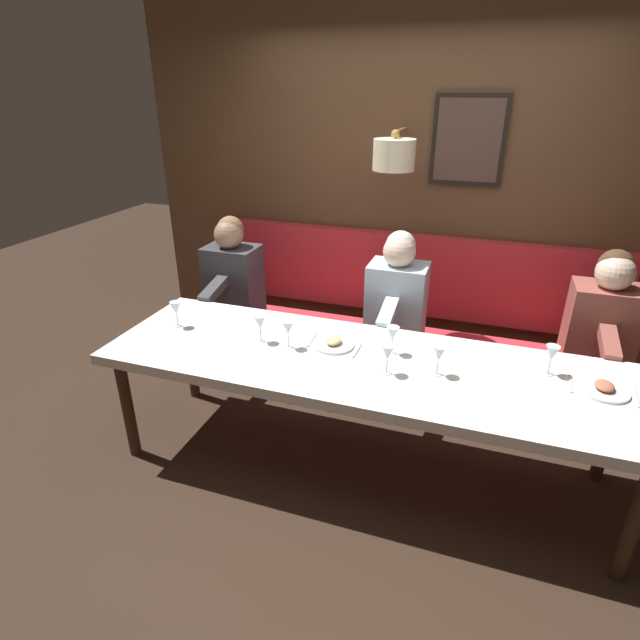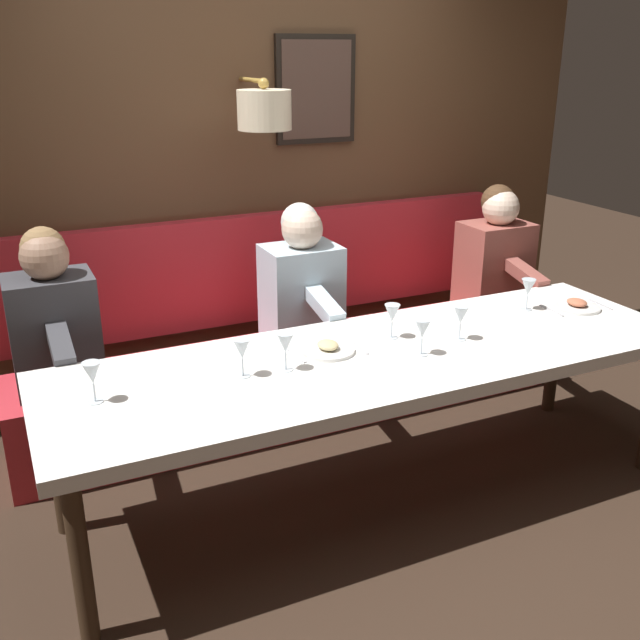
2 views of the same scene
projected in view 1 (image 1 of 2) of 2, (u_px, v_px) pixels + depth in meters
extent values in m
plane|color=#332319|center=(358.00, 465.00, 3.09)|extent=(12.00, 12.00, 0.00)
cube|color=white|center=(362.00, 364.00, 2.79)|extent=(0.90, 2.92, 0.06)
cylinder|color=#352416|center=(634.00, 523.00, 2.25)|extent=(0.07, 0.07, 0.68)
cylinder|color=#352416|center=(128.00, 408.00, 3.05)|extent=(0.07, 0.07, 0.68)
cylinder|color=#352416|center=(608.00, 431.00, 2.85)|extent=(0.07, 0.07, 0.68)
cylinder|color=#352416|center=(191.00, 355.00, 3.65)|extent=(0.07, 0.07, 0.68)
cube|color=red|center=(390.00, 364.00, 3.76)|extent=(0.52, 3.12, 0.45)
cube|color=brown|center=(416.00, 184.00, 3.75)|extent=(0.10, 4.32, 2.90)
cube|color=red|center=(407.00, 274.00, 3.96)|extent=(0.10, 3.12, 0.64)
cube|color=black|center=(468.00, 140.00, 3.45)|extent=(0.04, 0.49, 0.60)
cube|color=#4C382D|center=(468.00, 141.00, 3.44)|extent=(0.01, 0.43, 0.54)
cylinder|color=#A37F38|center=(401.00, 130.00, 3.42)|extent=(0.35, 0.02, 0.02)
cylinder|color=beige|center=(394.00, 155.00, 3.33)|extent=(0.28, 0.28, 0.20)
sphere|color=#A37F38|center=(395.00, 134.00, 3.28)|extent=(0.06, 0.06, 0.06)
cube|color=#934C42|center=(600.00, 329.00, 3.16)|extent=(0.30, 0.40, 0.56)
sphere|color=beige|center=(615.00, 273.00, 2.98)|extent=(0.22, 0.22, 0.22)
sphere|color=#4C331E|center=(616.00, 266.00, 3.00)|extent=(0.20, 0.20, 0.20)
cube|color=#934C42|center=(609.00, 343.00, 2.89)|extent=(0.33, 0.09, 0.14)
cube|color=silver|center=(396.00, 302.00, 3.54)|extent=(0.30, 0.40, 0.56)
sphere|color=beige|center=(399.00, 251.00, 3.37)|extent=(0.22, 0.22, 0.22)
sphere|color=silver|center=(401.00, 246.00, 3.38)|extent=(0.20, 0.20, 0.20)
cube|color=silver|center=(388.00, 313.00, 3.28)|extent=(0.33, 0.09, 0.14)
cube|color=#3D3D42|center=(234.00, 281.00, 3.92)|extent=(0.30, 0.40, 0.56)
sphere|color=#A37A60|center=(229.00, 235.00, 3.74)|extent=(0.22, 0.22, 0.22)
sphere|color=#937047|center=(230.00, 230.00, 3.76)|extent=(0.20, 0.20, 0.20)
cube|color=#3D3D42|center=(214.00, 290.00, 3.66)|extent=(0.33, 0.09, 0.14)
cylinder|color=silver|center=(334.00, 345.00, 2.93)|extent=(0.24, 0.24, 0.01)
ellipsoid|color=#D1BC84|center=(334.00, 341.00, 2.92)|extent=(0.11, 0.09, 0.04)
cube|color=silver|center=(357.00, 350.00, 2.87)|extent=(0.17, 0.02, 0.01)
cube|color=silver|center=(311.00, 340.00, 2.99)|extent=(0.18, 0.03, 0.01)
cylinder|color=silver|center=(603.00, 390.00, 2.49)|extent=(0.24, 0.24, 0.01)
ellipsoid|color=#B76647|center=(605.00, 386.00, 2.48)|extent=(0.11, 0.09, 0.04)
cube|color=silver|center=(637.00, 398.00, 2.43)|extent=(0.17, 0.03, 0.01)
cube|color=silver|center=(571.00, 384.00, 2.55)|extent=(0.18, 0.03, 0.01)
cylinder|color=silver|center=(386.00, 373.00, 2.65)|extent=(0.06, 0.06, 0.00)
cylinder|color=silver|center=(387.00, 366.00, 2.63)|extent=(0.01, 0.01, 0.07)
cone|color=silver|center=(388.00, 353.00, 2.60)|extent=(0.07, 0.07, 0.08)
cylinder|color=silver|center=(437.00, 374.00, 2.64)|extent=(0.06, 0.06, 0.00)
cylinder|color=silver|center=(437.00, 367.00, 2.62)|extent=(0.01, 0.01, 0.07)
cone|color=silver|center=(439.00, 354.00, 2.59)|extent=(0.07, 0.07, 0.08)
cylinder|color=silver|center=(178.00, 326.00, 3.17)|extent=(0.06, 0.06, 0.00)
cylinder|color=silver|center=(177.00, 320.00, 3.15)|extent=(0.01, 0.01, 0.07)
cone|color=silver|center=(176.00, 308.00, 3.12)|extent=(0.07, 0.07, 0.08)
cylinder|color=silver|center=(548.00, 373.00, 2.64)|extent=(0.06, 0.06, 0.00)
cylinder|color=silver|center=(549.00, 367.00, 2.63)|extent=(0.01, 0.01, 0.07)
cone|color=silver|center=(552.00, 353.00, 2.59)|extent=(0.07, 0.07, 0.08)
cylinder|color=silver|center=(289.00, 347.00, 2.91)|extent=(0.06, 0.06, 0.00)
cylinder|color=silver|center=(288.00, 341.00, 2.90)|extent=(0.01, 0.01, 0.07)
cone|color=silver|center=(288.00, 328.00, 2.86)|extent=(0.07, 0.07, 0.08)
cylinder|color=silver|center=(261.00, 341.00, 2.98)|extent=(0.06, 0.06, 0.00)
cylinder|color=silver|center=(261.00, 335.00, 2.97)|extent=(0.01, 0.01, 0.07)
cone|color=silver|center=(260.00, 322.00, 2.93)|extent=(0.07, 0.07, 0.08)
cylinder|color=silver|center=(392.00, 353.00, 2.85)|extent=(0.06, 0.06, 0.00)
cylinder|color=silver|center=(392.00, 346.00, 2.83)|extent=(0.01, 0.01, 0.07)
cone|color=silver|center=(393.00, 334.00, 2.80)|extent=(0.07, 0.07, 0.08)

